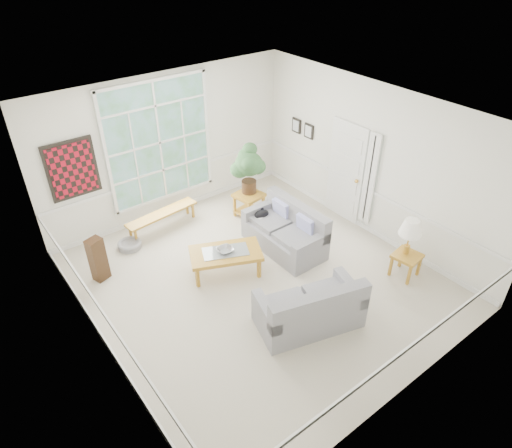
% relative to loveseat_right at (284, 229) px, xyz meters
% --- Properties ---
extents(floor, '(5.50, 6.00, 0.01)m').
position_rel_loveseat_right_xyz_m(floor, '(-0.98, -0.46, -0.45)').
color(floor, '#B8AF9B').
rests_on(floor, ground).
extents(ceiling, '(5.50, 6.00, 0.02)m').
position_rel_loveseat_right_xyz_m(ceiling, '(-0.98, -0.46, 2.56)').
color(ceiling, white).
rests_on(ceiling, ground).
extents(wall_back, '(5.50, 0.02, 3.00)m').
position_rel_loveseat_right_xyz_m(wall_back, '(-0.98, 2.54, 1.06)').
color(wall_back, white).
rests_on(wall_back, ground).
extents(wall_front, '(5.50, 0.02, 3.00)m').
position_rel_loveseat_right_xyz_m(wall_front, '(-0.98, -3.46, 1.06)').
color(wall_front, white).
rests_on(wall_front, ground).
extents(wall_left, '(0.02, 6.00, 3.00)m').
position_rel_loveseat_right_xyz_m(wall_left, '(-3.73, -0.46, 1.06)').
color(wall_left, white).
rests_on(wall_left, ground).
extents(wall_right, '(0.02, 6.00, 3.00)m').
position_rel_loveseat_right_xyz_m(wall_right, '(1.77, -0.46, 1.06)').
color(wall_right, white).
rests_on(wall_right, ground).
extents(window_back, '(2.30, 0.08, 2.40)m').
position_rel_loveseat_right_xyz_m(window_back, '(-1.18, 2.50, 1.21)').
color(window_back, white).
rests_on(window_back, wall_back).
extents(entry_door, '(0.08, 0.90, 2.10)m').
position_rel_loveseat_right_xyz_m(entry_door, '(1.73, 0.14, 0.61)').
color(entry_door, white).
rests_on(entry_door, floor).
extents(door_sidelight, '(0.08, 0.26, 1.90)m').
position_rel_loveseat_right_xyz_m(door_sidelight, '(1.73, -0.49, 0.71)').
color(door_sidelight, white).
rests_on(door_sidelight, wall_right).
extents(wall_art, '(0.90, 0.06, 1.10)m').
position_rel_loveseat_right_xyz_m(wall_art, '(-2.93, 2.49, 1.16)').
color(wall_art, '#580C15').
rests_on(wall_art, wall_back).
extents(wall_frame_near, '(0.04, 0.26, 0.32)m').
position_rel_loveseat_right_xyz_m(wall_frame_near, '(1.73, 1.29, 1.11)').
color(wall_frame_near, black).
rests_on(wall_frame_near, wall_right).
extents(wall_frame_far, '(0.04, 0.26, 0.32)m').
position_rel_loveseat_right_xyz_m(wall_frame_far, '(1.73, 1.69, 1.11)').
color(wall_frame_far, black).
rests_on(wall_frame_far, wall_right).
extents(loveseat_right, '(0.85, 1.64, 0.88)m').
position_rel_loveseat_right_xyz_m(loveseat_right, '(0.00, 0.00, 0.00)').
color(loveseat_right, gray).
rests_on(loveseat_right, floor).
extents(loveseat_front, '(1.77, 1.24, 0.87)m').
position_rel_loveseat_right_xyz_m(loveseat_front, '(-0.99, -1.75, -0.01)').
color(loveseat_front, gray).
rests_on(loveseat_front, floor).
extents(coffee_table, '(1.42, 1.14, 0.47)m').
position_rel_loveseat_right_xyz_m(coffee_table, '(-1.31, 0.06, -0.21)').
color(coffee_table, '#AB7823').
rests_on(coffee_table, floor).
extents(pewter_bowl, '(0.35, 0.35, 0.08)m').
position_rel_loveseat_right_xyz_m(pewter_bowl, '(-1.31, 0.07, 0.07)').
color(pewter_bowl, gray).
rests_on(pewter_bowl, coffee_table).
extents(window_bench, '(1.59, 0.48, 0.37)m').
position_rel_loveseat_right_xyz_m(window_bench, '(-1.54, 2.03, -0.26)').
color(window_bench, '#AB7823').
rests_on(window_bench, floor).
extents(end_table, '(0.62, 0.62, 0.54)m').
position_rel_loveseat_right_xyz_m(end_table, '(0.15, 1.33, -0.17)').
color(end_table, '#AB7823').
rests_on(end_table, floor).
extents(houseplant, '(0.75, 0.75, 1.07)m').
position_rel_loveseat_right_xyz_m(houseplant, '(0.21, 1.40, 0.63)').
color(houseplant, '#2F582F').
rests_on(houseplant, end_table).
extents(side_table, '(0.51, 0.51, 0.46)m').
position_rel_loveseat_right_xyz_m(side_table, '(1.18, -1.94, -0.21)').
color(side_table, '#AB7823').
rests_on(side_table, floor).
extents(table_lamp, '(0.43, 0.43, 0.68)m').
position_rel_loveseat_right_xyz_m(table_lamp, '(1.20, -1.88, 0.35)').
color(table_lamp, white).
rests_on(table_lamp, side_table).
extents(pet_bed, '(0.46, 0.46, 0.13)m').
position_rel_loveseat_right_xyz_m(pet_bed, '(-2.39, 1.82, -0.37)').
color(pet_bed, gray).
rests_on(pet_bed, floor).
extents(floor_speaker, '(0.31, 0.27, 0.84)m').
position_rel_loveseat_right_xyz_m(floor_speaker, '(-3.16, 1.29, -0.02)').
color(floor_speaker, '#362112').
rests_on(floor_speaker, floor).
extents(cat, '(0.36, 0.28, 0.15)m').
position_rel_loveseat_right_xyz_m(cat, '(-0.10, 0.58, 0.08)').
color(cat, black).
rests_on(cat, loveseat_right).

